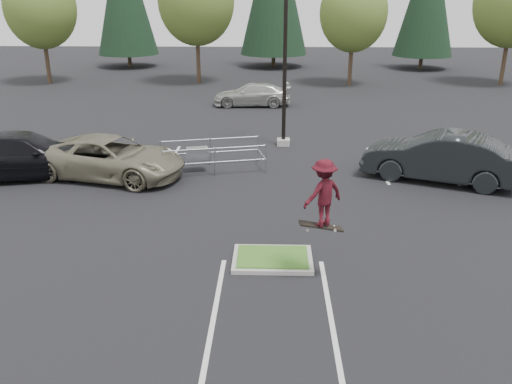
{
  "coord_description": "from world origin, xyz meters",
  "views": [
    {
      "loc": [
        -0.05,
        -13.41,
        7.08
      ],
      "look_at": [
        -0.5,
        1.5,
        1.49
      ],
      "focal_mm": 38.0,
      "sensor_mm": 36.0,
      "label": 1
    }
  ],
  "objects_px": {
    "decid_d": "(512,6)",
    "car_l_black": "(22,155)",
    "decid_c": "(353,15)",
    "cart_corral": "(201,154)",
    "car_r_black": "(496,163)",
    "decid_b": "(196,4)",
    "decid_a": "(41,10)",
    "skateboarder": "(323,193)",
    "car_r_charc": "(440,157)",
    "light_pole": "(285,48)",
    "car_far_silver": "(252,95)",
    "car_l_tan": "(110,157)"
  },
  "relations": [
    {
      "from": "car_l_tan",
      "to": "car_far_silver",
      "type": "xyz_separation_m",
      "value": [
        5.12,
        14.45,
        -0.11
      ]
    },
    {
      "from": "car_r_charc",
      "to": "car_l_black",
      "type": "bearing_deg",
      "value": -67.46
    },
    {
      "from": "decid_c",
      "to": "car_r_black",
      "type": "xyz_separation_m",
      "value": [
        2.7,
        -22.83,
        -4.51
      ]
    },
    {
      "from": "car_l_tan",
      "to": "car_r_charc",
      "type": "bearing_deg",
      "value": -75.6
    },
    {
      "from": "skateboarder",
      "to": "car_l_black",
      "type": "xyz_separation_m",
      "value": [
        -11.2,
        8.0,
        -1.52
      ]
    },
    {
      "from": "skateboarder",
      "to": "car_l_black",
      "type": "relative_size",
      "value": 0.3
    },
    {
      "from": "skateboarder",
      "to": "car_l_black",
      "type": "bearing_deg",
      "value": -69.2
    },
    {
      "from": "skateboarder",
      "to": "car_r_black",
      "type": "relative_size",
      "value": 0.43
    },
    {
      "from": "decid_b",
      "to": "decid_d",
      "type": "xyz_separation_m",
      "value": [
        24.0,
        -0.2,
        -0.13
      ]
    },
    {
      "from": "skateboarder",
      "to": "decid_b",
      "type": "bearing_deg",
      "value": -110.79
    },
    {
      "from": "car_l_tan",
      "to": "car_r_black",
      "type": "xyz_separation_m",
      "value": [
        15.19,
        0.0,
        -0.08
      ]
    },
    {
      "from": "skateboarder",
      "to": "car_l_black",
      "type": "distance_m",
      "value": 13.85
    },
    {
      "from": "decid_c",
      "to": "cart_corral",
      "type": "xyz_separation_m",
      "value": [
        -8.96,
        -21.95,
        -4.5
      ]
    },
    {
      "from": "decid_c",
      "to": "car_far_silver",
      "type": "bearing_deg",
      "value": -131.34
    },
    {
      "from": "decid_c",
      "to": "cart_corral",
      "type": "height_order",
      "value": "decid_c"
    },
    {
      "from": "car_r_black",
      "to": "cart_corral",
      "type": "bearing_deg",
      "value": -79.26
    },
    {
      "from": "decid_a",
      "to": "car_l_tan",
      "type": "xyz_separation_m",
      "value": [
        11.51,
        -23.03,
        -4.76
      ]
    },
    {
      "from": "decid_a",
      "to": "car_r_charc",
      "type": "bearing_deg",
      "value": -43.19
    },
    {
      "from": "car_r_black",
      "to": "skateboarder",
      "type": "bearing_deg",
      "value": -28.01
    },
    {
      "from": "decid_a",
      "to": "decid_c",
      "type": "relative_size",
      "value": 1.06
    },
    {
      "from": "decid_a",
      "to": "skateboarder",
      "type": "distance_m",
      "value": 36.63
    },
    {
      "from": "light_pole",
      "to": "car_r_charc",
      "type": "height_order",
      "value": "light_pole"
    },
    {
      "from": "decid_c",
      "to": "car_l_tan",
      "type": "distance_m",
      "value": 26.4
    },
    {
      "from": "car_r_charc",
      "to": "car_far_silver",
      "type": "xyz_separation_m",
      "value": [
        -7.88,
        14.43,
        -0.25
      ]
    },
    {
      "from": "car_r_charc",
      "to": "car_r_black",
      "type": "height_order",
      "value": "car_r_charc"
    },
    {
      "from": "decid_c",
      "to": "skateboarder",
      "type": "bearing_deg",
      "value": -98.83
    },
    {
      "from": "decid_c",
      "to": "car_r_charc",
      "type": "bearing_deg",
      "value": -88.72
    },
    {
      "from": "car_r_charc",
      "to": "car_r_black",
      "type": "relative_size",
      "value": 1.35
    },
    {
      "from": "skateboarder",
      "to": "light_pole",
      "type": "bearing_deg",
      "value": -120.58
    },
    {
      "from": "car_far_silver",
      "to": "decid_d",
      "type": "bearing_deg",
      "value": 113.36
    },
    {
      "from": "decid_a",
      "to": "car_r_charc",
      "type": "height_order",
      "value": "decid_a"
    },
    {
      "from": "decid_d",
      "to": "car_l_black",
      "type": "xyz_separation_m",
      "value": [
        -27.99,
        -23.33,
        -5.02
      ]
    },
    {
      "from": "cart_corral",
      "to": "car_far_silver",
      "type": "height_order",
      "value": "car_far_silver"
    },
    {
      "from": "skateboarder",
      "to": "car_l_tan",
      "type": "bearing_deg",
      "value": -79.76
    },
    {
      "from": "light_pole",
      "to": "decid_b",
      "type": "distance_m",
      "value": 19.7
    },
    {
      "from": "decid_a",
      "to": "car_r_black",
      "type": "relative_size",
      "value": 2.05
    },
    {
      "from": "decid_a",
      "to": "decid_b",
      "type": "relative_size",
      "value": 0.92
    },
    {
      "from": "decid_c",
      "to": "car_far_silver",
      "type": "xyz_separation_m",
      "value": [
        -7.37,
        -8.38,
        -4.54
      ]
    },
    {
      "from": "car_l_black",
      "to": "car_r_charc",
      "type": "bearing_deg",
      "value": -102.3
    },
    {
      "from": "car_l_black",
      "to": "car_r_black",
      "type": "bearing_deg",
      "value": -102.38
    },
    {
      "from": "decid_c",
      "to": "skateboarder",
      "type": "relative_size",
      "value": 4.46
    },
    {
      "from": "decid_b",
      "to": "car_l_tan",
      "type": "height_order",
      "value": "decid_b"
    },
    {
      "from": "decid_d",
      "to": "car_r_black",
      "type": "bearing_deg",
      "value": -111.74
    },
    {
      "from": "skateboarder",
      "to": "car_far_silver",
      "type": "bearing_deg",
      "value": -117.11
    },
    {
      "from": "decid_d",
      "to": "car_r_black",
      "type": "relative_size",
      "value": 2.17
    },
    {
      "from": "skateboarder",
      "to": "car_far_silver",
      "type": "relative_size",
      "value": 0.38
    },
    {
      "from": "cart_corral",
      "to": "decid_a",
      "type": "bearing_deg",
      "value": 110.36
    },
    {
      "from": "decid_c",
      "to": "car_r_black",
      "type": "relative_size",
      "value": 1.93
    },
    {
      "from": "cart_corral",
      "to": "car_l_black",
      "type": "height_order",
      "value": "car_l_black"
    },
    {
      "from": "light_pole",
      "to": "decid_d",
      "type": "height_order",
      "value": "light_pole"
    }
  ]
}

